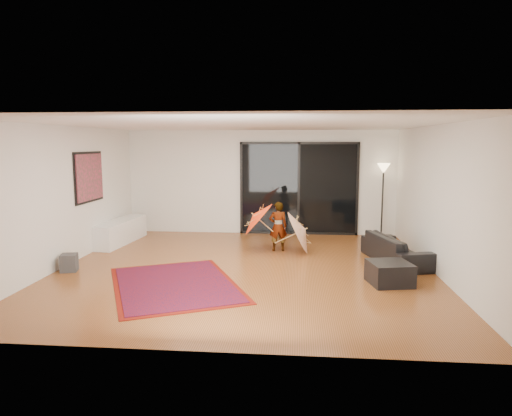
# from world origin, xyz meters

# --- Properties ---
(floor) EXTENTS (7.00, 7.00, 0.00)m
(floor) POSITION_xyz_m (0.00, 0.00, 0.00)
(floor) COLOR brown
(floor) RESTS_ON ground
(ceiling) EXTENTS (7.00, 7.00, 0.00)m
(ceiling) POSITION_xyz_m (0.00, 0.00, 2.70)
(ceiling) COLOR white
(ceiling) RESTS_ON wall_back
(wall_back) EXTENTS (7.00, 0.00, 7.00)m
(wall_back) POSITION_xyz_m (0.00, 3.50, 1.35)
(wall_back) COLOR silver
(wall_back) RESTS_ON floor
(wall_front) EXTENTS (7.00, 0.00, 7.00)m
(wall_front) POSITION_xyz_m (0.00, -3.50, 1.35)
(wall_front) COLOR silver
(wall_front) RESTS_ON floor
(wall_left) EXTENTS (0.00, 7.00, 7.00)m
(wall_left) POSITION_xyz_m (-3.50, 0.00, 1.35)
(wall_left) COLOR silver
(wall_left) RESTS_ON floor
(wall_right) EXTENTS (0.00, 7.00, 7.00)m
(wall_right) POSITION_xyz_m (3.50, 0.00, 1.35)
(wall_right) COLOR silver
(wall_right) RESTS_ON floor
(sliding_door) EXTENTS (3.06, 0.07, 2.40)m
(sliding_door) POSITION_xyz_m (1.00, 3.47, 1.20)
(sliding_door) COLOR black
(sliding_door) RESTS_ON wall_back
(painting) EXTENTS (0.04, 1.28, 1.08)m
(painting) POSITION_xyz_m (-3.46, 1.00, 1.65)
(painting) COLOR black
(painting) RESTS_ON wall_left
(media_console) EXTENTS (0.66, 2.00, 0.54)m
(media_console) POSITION_xyz_m (-3.25, 2.01, 0.27)
(media_console) COLOR white
(media_console) RESTS_ON floor
(speaker) EXTENTS (0.35, 0.35, 0.33)m
(speaker) POSITION_xyz_m (-3.25, -0.46, 0.16)
(speaker) COLOR #424244
(speaker) RESTS_ON floor
(persian_rug) EXTENTS (2.92, 3.30, 0.02)m
(persian_rug) POSITION_xyz_m (-1.07, -1.09, 0.01)
(persian_rug) COLOR #611008
(persian_rug) RESTS_ON floor
(sofa) EXTENTS (1.18, 1.99, 0.54)m
(sofa) POSITION_xyz_m (2.95, 0.77, 0.27)
(sofa) COLOR black
(sofa) RESTS_ON floor
(ottoman) EXTENTS (0.78, 0.78, 0.38)m
(ottoman) POSITION_xyz_m (2.54, -0.71, 0.19)
(ottoman) COLOR black
(ottoman) RESTS_ON floor
(floor_lamp) EXTENTS (0.32, 0.32, 1.87)m
(floor_lamp) POSITION_xyz_m (3.10, 3.25, 1.48)
(floor_lamp) COLOR black
(floor_lamp) RESTS_ON floor
(child) EXTENTS (0.44, 0.33, 1.10)m
(child) POSITION_xyz_m (0.55, 1.54, 0.55)
(child) COLOR #999999
(child) RESTS_ON floor
(parasol_orange) EXTENTS (0.71, 0.89, 0.90)m
(parasol_orange) POSITION_xyz_m (0.00, 1.49, 0.73)
(parasol_orange) COLOR red
(parasol_orange) RESTS_ON child
(parasol_white) EXTENTS (0.61, 0.99, 0.99)m
(parasol_white) POSITION_xyz_m (1.15, 1.39, 0.50)
(parasol_white) COLOR silver
(parasol_white) RESTS_ON floor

